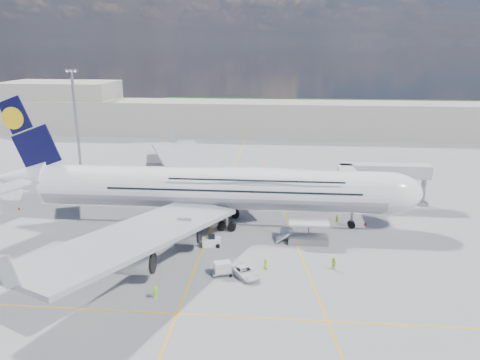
# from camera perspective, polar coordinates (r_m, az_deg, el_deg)

# --- Properties ---
(ground) EXTENTS (300.00, 300.00, 0.00)m
(ground) POSITION_cam_1_polar(r_m,az_deg,el_deg) (77.13, -4.44, -8.00)
(ground) COLOR gray
(ground) RESTS_ON ground
(taxi_line_main) EXTENTS (0.25, 220.00, 0.01)m
(taxi_line_main) POSITION_cam_1_polar(r_m,az_deg,el_deg) (77.13, -4.44, -8.00)
(taxi_line_main) COLOR #EEB30C
(taxi_line_main) RESTS_ON ground
(taxi_line_cross) EXTENTS (120.00, 0.25, 0.01)m
(taxi_line_cross) POSITION_cam_1_polar(r_m,az_deg,el_deg) (59.83, -7.69, -15.86)
(taxi_line_cross) COLOR #EEB30C
(taxi_line_cross) RESTS_ON ground
(taxi_line_diag) EXTENTS (14.16, 99.06, 0.01)m
(taxi_line_diag) POSITION_cam_1_polar(r_m,az_deg,el_deg) (85.38, 6.02, -5.56)
(taxi_line_diag) COLOR #EEB30C
(taxi_line_diag) RESTS_ON ground
(airliner) EXTENTS (77.26, 79.15, 23.71)m
(airliner) POSITION_cam_1_polar(r_m,az_deg,el_deg) (83.89, -3.26, -0.92)
(airliner) COLOR white
(airliner) RESTS_ON ground
(jet_bridge) EXTENTS (18.80, 12.10, 8.50)m
(jet_bridge) POSITION_cam_1_polar(r_m,az_deg,el_deg) (95.20, 15.62, 0.58)
(jet_bridge) COLOR #B7B7BC
(jet_bridge) RESTS_ON ground
(cargo_loader) EXTENTS (8.53, 3.20, 3.67)m
(cargo_loader) POSITION_cam_1_polar(r_m,az_deg,el_deg) (78.46, 8.18, -6.69)
(cargo_loader) COLOR silver
(cargo_loader) RESTS_ON ground
(light_mast) EXTENTS (3.00, 0.70, 25.50)m
(light_mast) POSITION_cam_1_polar(r_m,az_deg,el_deg) (126.92, -19.36, 7.05)
(light_mast) COLOR gray
(light_mast) RESTS_ON ground
(terminal) EXTENTS (180.00, 16.00, 12.00)m
(terminal) POSITION_cam_1_polar(r_m,az_deg,el_deg) (166.68, 0.88, 7.48)
(terminal) COLOR #B2AD9E
(terminal) RESTS_ON ground
(hangar) EXTENTS (40.00, 22.00, 18.00)m
(hangar) POSITION_cam_1_polar(r_m,az_deg,el_deg) (189.47, -20.86, 8.42)
(hangar) COLOR #B2AD9E
(hangar) RESTS_ON ground
(tree_line) EXTENTS (160.00, 6.00, 8.00)m
(tree_line) POSITION_cam_1_polar(r_m,az_deg,el_deg) (212.89, 12.72, 8.49)
(tree_line) COLOR #193814
(tree_line) RESTS_ON ground
(dolly_row_a) EXTENTS (3.04, 2.18, 0.40)m
(dolly_row_a) POSITION_cam_1_polar(r_m,az_deg,el_deg) (71.74, -15.52, -10.28)
(dolly_row_a) COLOR gray
(dolly_row_a) RESTS_ON ground
(dolly_row_b) EXTENTS (3.82, 2.97, 0.50)m
(dolly_row_b) POSITION_cam_1_polar(r_m,az_deg,el_deg) (81.95, -13.83, -6.65)
(dolly_row_b) COLOR gray
(dolly_row_b) RESTS_ON ground
(dolly_row_c) EXTENTS (3.46, 2.52, 1.96)m
(dolly_row_c) POSITION_cam_1_polar(r_m,az_deg,el_deg) (76.44, -17.92, -8.17)
(dolly_row_c) COLOR gray
(dolly_row_c) RESTS_ON ground
(dolly_back) EXTENTS (3.01, 2.02, 0.40)m
(dolly_back) POSITION_cam_1_polar(r_m,az_deg,el_deg) (76.88, -17.17, -8.56)
(dolly_back) COLOR gray
(dolly_back) RESTS_ON ground
(dolly_nose_far) EXTENTS (3.48, 2.57, 1.97)m
(dolly_nose_far) POSITION_cam_1_polar(r_m,az_deg,el_deg) (67.57, -2.14, -10.67)
(dolly_nose_far) COLOR gray
(dolly_nose_far) RESTS_ON ground
(dolly_nose_near) EXTENTS (3.03, 1.82, 1.83)m
(dolly_nose_near) POSITION_cam_1_polar(r_m,az_deg,el_deg) (79.39, 5.70, -6.52)
(dolly_nose_near) COLOR gray
(dolly_nose_near) RESTS_ON ground
(baggage_tug) EXTENTS (3.26, 1.99, 1.90)m
(baggage_tug) POSITION_cam_1_polar(r_m,az_deg,el_deg) (76.54, -3.48, -7.49)
(baggage_tug) COLOR silver
(baggage_tug) RESTS_ON ground
(catering_truck_inner) EXTENTS (7.30, 2.91, 4.35)m
(catering_truck_inner) POSITION_cam_1_polar(r_m,az_deg,el_deg) (108.55, -9.22, 0.27)
(catering_truck_inner) COLOR gray
(catering_truck_inner) RESTS_ON ground
(catering_truck_outer) EXTENTS (8.03, 4.18, 4.56)m
(catering_truck_outer) POSITION_cam_1_polar(r_m,az_deg,el_deg) (122.70, -9.63, 2.16)
(catering_truck_outer) COLOR gray
(catering_truck_outer) RESTS_ON ground
(service_van) EXTENTS (4.90, 5.64, 1.44)m
(service_van) POSITION_cam_1_polar(r_m,az_deg,el_deg) (67.24, 0.53, -11.13)
(service_van) COLOR white
(service_van) RESTS_ON ground
(crew_nose) EXTENTS (0.70, 0.57, 1.68)m
(crew_nose) POSITION_cam_1_polar(r_m,az_deg,el_deg) (87.53, 11.73, -4.68)
(crew_nose) COLOR #ACEC18
(crew_nose) RESTS_ON ground
(crew_loader) EXTENTS (1.22, 1.24, 2.01)m
(crew_loader) POSITION_cam_1_polar(r_m,az_deg,el_deg) (70.14, 11.30, -9.98)
(crew_loader) COLOR #A5DA17
(crew_loader) RESTS_ON ground
(crew_wing) EXTENTS (0.69, 1.12, 1.78)m
(crew_wing) POSITION_cam_1_polar(r_m,az_deg,el_deg) (72.67, -19.71, -9.80)
(crew_wing) COLOR #ABFF1A
(crew_wing) RESTS_ON ground
(crew_van) EXTENTS (0.95, 0.91, 1.64)m
(crew_van) POSITION_cam_1_polar(r_m,az_deg,el_deg) (69.28, 3.14, -10.18)
(crew_van) COLOR #C0DF17
(crew_van) RESTS_ON ground
(crew_tug) EXTENTS (1.39, 1.06, 1.91)m
(crew_tug) POSITION_cam_1_polar(r_m,az_deg,el_deg) (62.65, -10.28, -13.38)
(crew_tug) COLOR #8CDE17
(crew_tug) RESTS_ON ground
(cone_nose) EXTENTS (0.49, 0.49, 0.63)m
(cone_nose) POSITION_cam_1_polar(r_m,az_deg,el_deg) (88.12, 15.04, -5.14)
(cone_nose) COLOR #F0370C
(cone_nose) RESTS_ON ground
(cone_wing_left_inner) EXTENTS (0.40, 0.40, 0.51)m
(cone_wing_left_inner) POSITION_cam_1_polar(r_m,az_deg,el_deg) (103.94, -8.09, -1.45)
(cone_wing_left_inner) COLOR #F0370C
(cone_wing_left_inner) RESTS_ON ground
(cone_wing_left_outer) EXTENTS (0.45, 0.45, 0.57)m
(cone_wing_left_outer) POSITION_cam_1_polar(r_m,az_deg,el_deg) (114.10, -9.80, 0.11)
(cone_wing_left_outer) COLOR #F0370C
(cone_wing_left_outer) RESTS_ON ground
(cone_wing_right_inner) EXTENTS (0.45, 0.45, 0.58)m
(cone_wing_right_inner) POSITION_cam_1_polar(r_m,az_deg,el_deg) (82.62, -12.93, -6.47)
(cone_wing_right_inner) COLOR #F0370C
(cone_wing_right_inner) RESTS_ON ground
(cone_wing_right_outer) EXTENTS (0.42, 0.42, 0.54)m
(cone_wing_right_outer) POSITION_cam_1_polar(r_m,az_deg,el_deg) (73.67, -19.23, -9.93)
(cone_wing_right_outer) COLOR #F0370C
(cone_wing_right_outer) RESTS_ON ground
(cone_tail) EXTENTS (0.45, 0.45, 0.57)m
(cone_tail) POSITION_cam_1_polar(r_m,az_deg,el_deg) (102.60, -25.34, -3.14)
(cone_tail) COLOR #F0370C
(cone_tail) RESTS_ON ground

